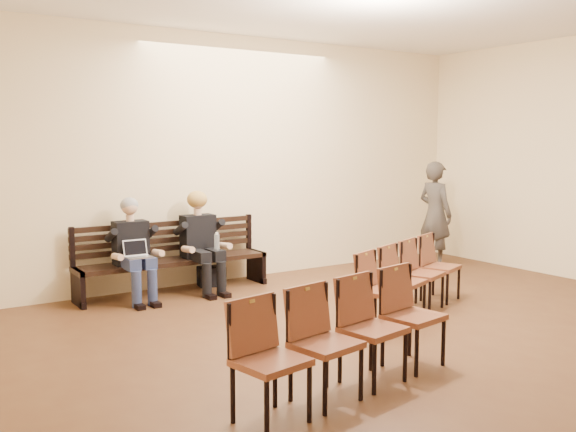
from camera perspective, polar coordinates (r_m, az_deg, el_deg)
name	(u,v)px	position (r m, az deg, el deg)	size (l,w,h in m)	color
ground	(534,384)	(5.88, 21.02, -13.73)	(10.00, 10.00, 0.00)	#53341C
room_walls	(470,81)	(6.04, 15.87, 11.47)	(8.02, 10.01, 3.51)	beige
bench	(174,276)	(8.68, -10.08, -5.26)	(2.60, 0.90, 0.45)	black
seated_man	(134,251)	(8.29, -13.56, -3.08)	(0.52, 0.72, 1.26)	black
seated_woman	(201,245)	(8.64, -7.71, -2.55)	(0.54, 0.75, 1.26)	black
laptop	(139,260)	(8.09, -13.10, -3.79)	(0.30, 0.24, 0.22)	#B6B5BA
water_bottle	(217,251)	(8.50, -6.33, -3.11)	(0.07, 0.07, 0.24)	silver
bag	(211,276)	(9.03, -6.82, -5.33)	(0.37, 0.25, 0.27)	black
passerby	(435,206)	(10.49, 12.97, 0.84)	(0.71, 0.47, 1.94)	#3B3630
chair_row_front	(414,278)	(7.62, 11.10, -5.46)	(2.04, 0.46, 0.84)	brown
chair_row_back	(350,337)	(5.24, 5.57, -10.67)	(2.17, 0.49, 0.89)	brown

